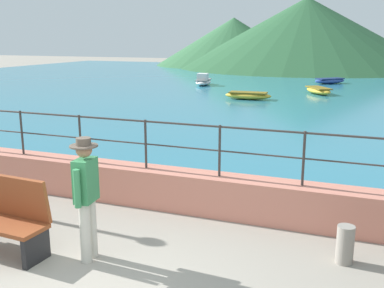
{
  "coord_description": "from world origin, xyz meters",
  "views": [
    {
      "loc": [
        2.98,
        -3.99,
        3.04
      ],
      "look_at": [
        0.01,
        3.7,
        1.1
      ],
      "focal_mm": 42.34,
      "sensor_mm": 36.0,
      "label": 1
    }
  ],
  "objects_px": {
    "person_walking": "(86,193)",
    "boat_3": "(248,95)",
    "boat_0": "(203,81)",
    "boat_1": "(330,81)",
    "boat_5": "(318,90)",
    "bollard": "(345,244)"
  },
  "relations": [
    {
      "from": "person_walking",
      "to": "boat_3",
      "type": "relative_size",
      "value": 0.75
    },
    {
      "from": "person_walking",
      "to": "boat_0",
      "type": "distance_m",
      "value": 23.51
    },
    {
      "from": "boat_1",
      "to": "boat_5",
      "type": "xyz_separation_m",
      "value": [
        -0.1,
        -6.11,
        0.0
      ]
    },
    {
      "from": "person_walking",
      "to": "boat_5",
      "type": "relative_size",
      "value": 0.72
    },
    {
      "from": "bollard",
      "to": "person_walking",
      "type": "bearing_deg",
      "value": -160.64
    },
    {
      "from": "boat_1",
      "to": "boat_3",
      "type": "height_order",
      "value": "same"
    },
    {
      "from": "boat_0",
      "to": "boat_5",
      "type": "xyz_separation_m",
      "value": [
        7.42,
        -2.15,
        -0.07
      ]
    },
    {
      "from": "boat_0",
      "to": "boat_1",
      "type": "distance_m",
      "value": 8.5
    },
    {
      "from": "person_walking",
      "to": "boat_1",
      "type": "relative_size",
      "value": 0.76
    },
    {
      "from": "boat_1",
      "to": "boat_0",
      "type": "bearing_deg",
      "value": -152.22
    },
    {
      "from": "person_walking",
      "to": "boat_5",
      "type": "xyz_separation_m",
      "value": [
        0.99,
        20.46,
        -0.72
      ]
    },
    {
      "from": "boat_1",
      "to": "boat_3",
      "type": "distance_m",
      "value": 10.13
    },
    {
      "from": "bollard",
      "to": "boat_5",
      "type": "relative_size",
      "value": 0.22
    },
    {
      "from": "boat_3",
      "to": "boat_1",
      "type": "bearing_deg",
      "value": 72.11
    },
    {
      "from": "bollard",
      "to": "boat_5",
      "type": "height_order",
      "value": "bollard"
    },
    {
      "from": "boat_0",
      "to": "person_walking",
      "type": "bearing_deg",
      "value": -74.11
    },
    {
      "from": "boat_3",
      "to": "boat_5",
      "type": "relative_size",
      "value": 0.96
    },
    {
      "from": "boat_0",
      "to": "boat_1",
      "type": "height_order",
      "value": "boat_0"
    },
    {
      "from": "boat_5",
      "to": "bollard",
      "type": "bearing_deg",
      "value": -83.02
    },
    {
      "from": "boat_5",
      "to": "person_walking",
      "type": "bearing_deg",
      "value": -92.77
    },
    {
      "from": "boat_1",
      "to": "boat_3",
      "type": "relative_size",
      "value": 0.98
    },
    {
      "from": "person_walking",
      "to": "boat_3",
      "type": "xyz_separation_m",
      "value": [
        -2.03,
        16.92,
        -0.72
      ]
    }
  ]
}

